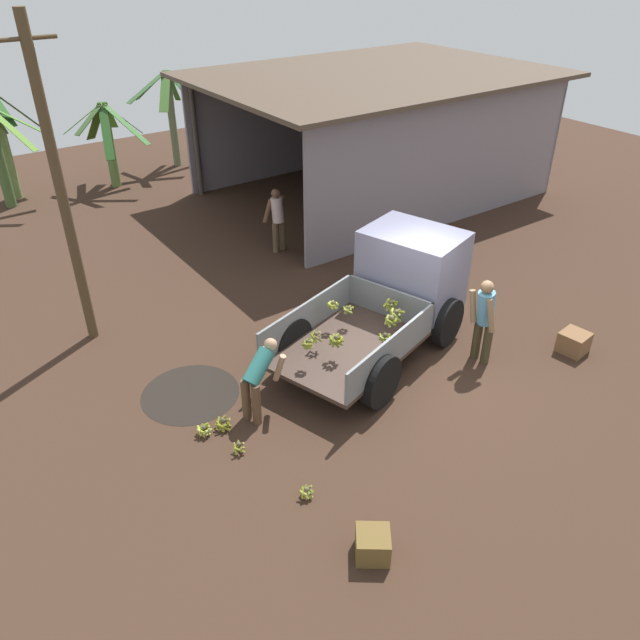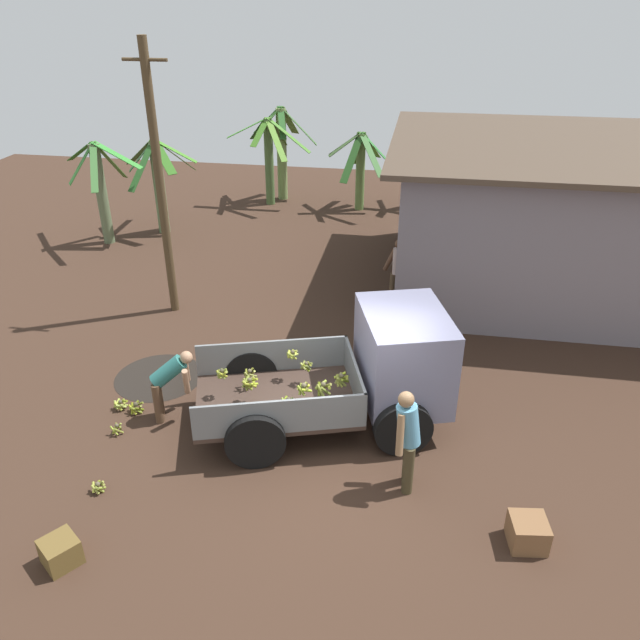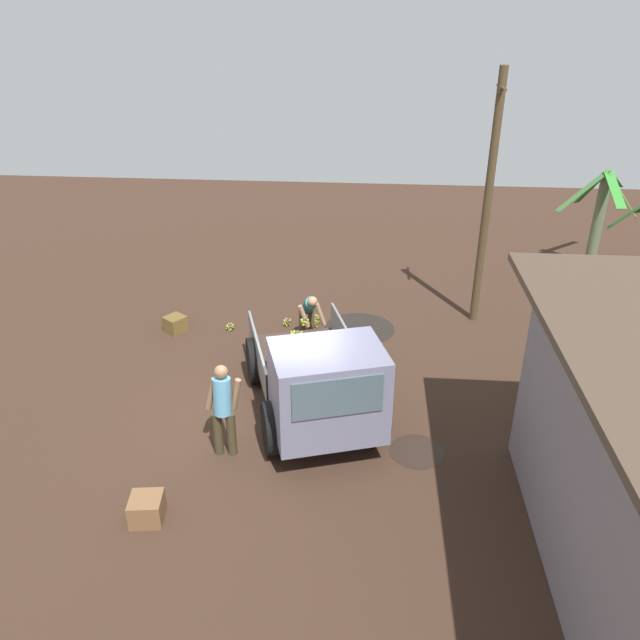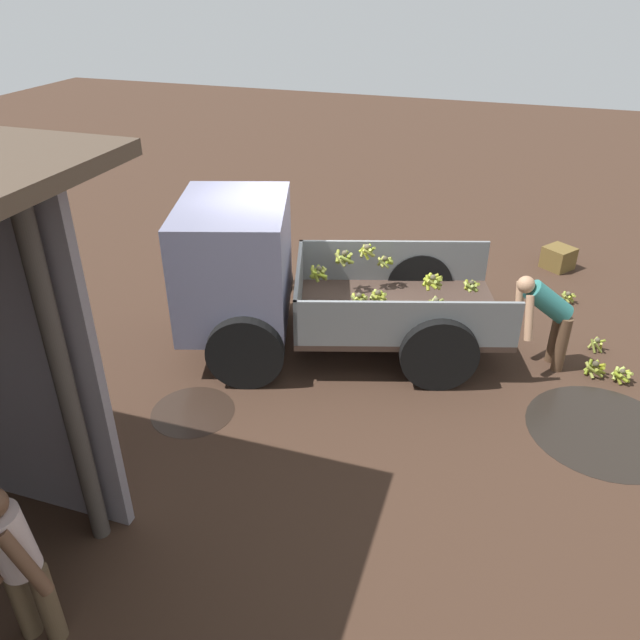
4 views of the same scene
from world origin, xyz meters
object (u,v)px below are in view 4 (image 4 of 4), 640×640
banana_bunch_on_ground_0 (597,344)px  banana_bunch_on_ground_1 (568,297)px  banana_bunch_on_ground_2 (622,374)px  person_bystander_near_shed (16,561)px  person_worker_loading (547,314)px  wooden_crate_0 (558,258)px  wooden_crate_1 (205,244)px  person_foreground_visitor (274,233)px  banana_bunch_on_ground_3 (595,368)px  cargo_truck (270,274)px

banana_bunch_on_ground_0 → banana_bunch_on_ground_1: 1.41m
banana_bunch_on_ground_2 → person_bystander_near_shed: bearing=48.3°
person_worker_loading → wooden_crate_0: 3.37m
banana_bunch_on_ground_1 → wooden_crate_0: 1.32m
wooden_crate_1 → person_foreground_visitor: bearing=154.0°
person_worker_loading → banana_bunch_on_ground_3: (-0.71, 0.01, -0.67)m
banana_bunch_on_ground_0 → person_bystander_near_shed: bearing=53.4°
banana_bunch_on_ground_3 → wooden_crate_0: 3.35m
person_bystander_near_shed → wooden_crate_0: person_bystander_near_shed is taller
person_foreground_visitor → wooden_crate_1: (1.74, -0.85, -0.76)m
wooden_crate_0 → banana_bunch_on_ground_3: bearing=97.9°
person_foreground_visitor → banana_bunch_on_ground_2: person_foreground_visitor is taller
person_bystander_near_shed → wooden_crate_0: (-3.88, -8.60, -0.71)m
banana_bunch_on_ground_3 → wooden_crate_0: size_ratio=0.64×
cargo_truck → person_worker_loading: bearing=172.1°
cargo_truck → banana_bunch_on_ground_1: bearing=-164.3°
person_foreground_visitor → person_bystander_near_shed: bearing=-88.0°
wooden_crate_1 → wooden_crate_0: bearing=-167.1°
person_worker_loading → person_foreground_visitor: bearing=-34.6°
banana_bunch_on_ground_1 → wooden_crate_1: wooden_crate_1 is taller
person_worker_loading → banana_bunch_on_ground_0: person_worker_loading is taller
cargo_truck → banana_bunch_on_ground_2: size_ratio=17.20×
banana_bunch_on_ground_3 → banana_bunch_on_ground_1: bearing=-81.4°
banana_bunch_on_ground_2 → banana_bunch_on_ground_3: banana_bunch_on_ground_3 is taller
person_foreground_visitor → banana_bunch_on_ground_1: person_foreground_visitor is taller
person_bystander_near_shed → banana_bunch_on_ground_1: size_ratio=7.05×
person_bystander_near_shed → banana_bunch_on_ground_3: 6.89m
person_foreground_visitor → banana_bunch_on_ground_2: size_ratio=6.47×
person_bystander_near_shed → wooden_crate_0: 9.46m
cargo_truck → wooden_crate_0: (-3.80, -3.91, -0.89)m
cargo_truck → person_bystander_near_shed: size_ratio=2.84×
banana_bunch_on_ground_0 → person_foreground_visitor: bearing=-4.9°
person_foreground_visitor → person_worker_loading: 4.31m
banana_bunch_on_ground_3 → wooden_crate_0: (0.46, -3.32, 0.08)m
banana_bunch_on_ground_2 → person_foreground_visitor: bearing=-12.0°
person_bystander_near_shed → banana_bunch_on_ground_2: size_ratio=6.06×
cargo_truck → banana_bunch_on_ground_2: 4.72m
person_foreground_visitor → person_worker_loading: bearing=-17.0°
person_worker_loading → banana_bunch_on_ground_1: bearing=-122.0°
person_worker_loading → banana_bunch_on_ground_2: (-1.03, 0.05, -0.68)m
banana_bunch_on_ground_0 → banana_bunch_on_ground_3: size_ratio=0.81×
person_foreground_visitor → person_bystander_near_shed: 6.37m
banana_bunch_on_ground_1 → wooden_crate_0: wooden_crate_0 is taller
wooden_crate_0 → wooden_crate_1: wooden_crate_1 is taller
banana_bunch_on_ground_3 → banana_bunch_on_ground_2: bearing=172.4°
cargo_truck → banana_bunch_on_ground_2: bearing=169.3°
person_foreground_visitor → wooden_crate_0: person_foreground_visitor is taller
banana_bunch_on_ground_0 → banana_bunch_on_ground_1: (0.36, -1.37, -0.01)m
banana_bunch_on_ground_3 → person_bystander_near_shed: bearing=50.6°
banana_bunch_on_ground_3 → banana_bunch_on_ground_0: bearing=-95.1°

